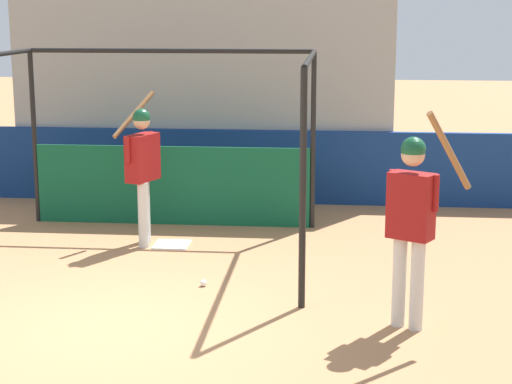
{
  "coord_description": "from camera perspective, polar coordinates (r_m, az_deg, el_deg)",
  "views": [
    {
      "loc": [
        2.13,
        -7.52,
        2.95
      ],
      "look_at": [
        1.25,
        1.57,
        1.0
      ],
      "focal_mm": 60.0,
      "sensor_mm": 36.0,
      "label": 1
    }
  ],
  "objects": [
    {
      "name": "ground_plane",
      "position": [
        8.36,
        -9.74,
        -8.8
      ],
      "size": [
        60.0,
        60.0,
        0.0
      ],
      "primitive_type": "plane",
      "color": "#A8754C"
    },
    {
      "name": "outfield_wall",
      "position": [
        13.39,
        -3.74,
        1.77
      ],
      "size": [
        24.0,
        0.12,
        1.14
      ],
      "color": "navy",
      "rests_on": "ground"
    },
    {
      "name": "bleacher_section",
      "position": [
        15.27,
        -2.55,
        6.96
      ],
      "size": [
        5.95,
        4.0,
        3.22
      ],
      "color": "#9E9E99",
      "rests_on": "ground"
    },
    {
      "name": "batting_cage",
      "position": [
        11.34,
        -6.18,
        2.34
      ],
      "size": [
        3.97,
        3.35,
        2.44
      ],
      "color": "black",
      "rests_on": "ground"
    },
    {
      "name": "home_plate",
      "position": [
        11.02,
        -5.64,
        -3.5
      ],
      "size": [
        0.44,
        0.44,
        0.02
      ],
      "color": "white",
      "rests_on": "ground"
    },
    {
      "name": "player_batter",
      "position": [
        10.87,
        -7.58,
        1.94
      ],
      "size": [
        0.59,
        0.99,
        1.91
      ],
      "rotation": [
        0.0,
        0.0,
        1.21
      ],
      "color": "silver",
      "rests_on": "ground"
    },
    {
      "name": "player_waiting",
      "position": [
        8.01,
        10.35,
        -1.43
      ],
      "size": [
        0.77,
        0.55,
        2.1
      ],
      "rotation": [
        0.0,
        0.0,
        -0.51
      ],
      "color": "silver",
      "rests_on": "ground"
    },
    {
      "name": "baseball",
      "position": [
        9.38,
        -3.53,
        -6.08
      ],
      "size": [
        0.07,
        0.07,
        0.07
      ],
      "color": "white",
      "rests_on": "ground"
    }
  ]
}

